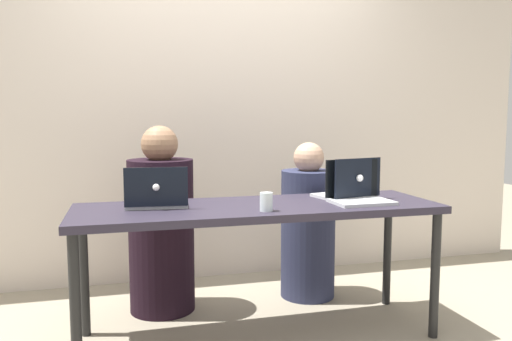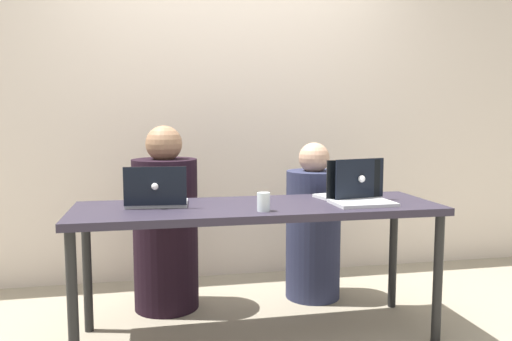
# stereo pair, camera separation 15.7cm
# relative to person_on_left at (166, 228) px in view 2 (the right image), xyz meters

# --- Properties ---
(ground_plane) EXTENTS (12.00, 12.00, 0.00)m
(ground_plane) POSITION_rel_person_on_left_xyz_m (0.49, -0.53, -0.51)
(ground_plane) COLOR gray
(back_wall) EXTENTS (5.09, 0.10, 2.37)m
(back_wall) POSITION_rel_person_on_left_xyz_m (0.49, 0.62, 0.67)
(back_wall) COLOR beige
(back_wall) RESTS_ON ground
(desk) EXTENTS (1.96, 0.61, 0.74)m
(desk) POSITION_rel_person_on_left_xyz_m (0.49, -0.53, 0.16)
(desk) COLOR #2A2432
(desk) RESTS_ON ground
(person_on_left) EXTENTS (0.44, 0.44, 1.16)m
(person_on_left) POSITION_rel_person_on_left_xyz_m (0.00, 0.00, 0.00)
(person_on_left) COLOR black
(person_on_left) RESTS_ON ground
(person_on_right) EXTENTS (0.38, 0.38, 1.04)m
(person_on_right) POSITION_rel_person_on_left_xyz_m (0.97, 0.00, -0.05)
(person_on_right) COLOR #2A2E4A
(person_on_right) RESTS_ON ground
(laptop_front_right) EXTENTS (0.33, 0.28, 0.23)m
(laptop_front_right) POSITION_rel_person_on_left_xyz_m (1.04, -0.59, 0.27)
(laptop_front_right) COLOR silver
(laptop_front_right) RESTS_ON desk
(laptop_back_left) EXTENTS (0.34, 0.27, 0.22)m
(laptop_back_left) POSITION_rel_person_on_left_xyz_m (-0.05, -0.47, 0.27)
(laptop_back_left) COLOR silver
(laptop_back_left) RESTS_ON desk
(laptop_back_right) EXTENTS (0.37, 0.32, 0.24)m
(laptop_back_right) POSITION_rel_person_on_left_xyz_m (1.05, -0.46, 0.28)
(laptop_back_right) COLOR silver
(laptop_back_right) RESTS_ON desk
(water_glass_center) EXTENTS (0.07, 0.07, 0.09)m
(water_glass_center) POSITION_rel_person_on_left_xyz_m (0.48, -0.72, 0.27)
(water_glass_center) COLOR silver
(water_glass_center) RESTS_ON desk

